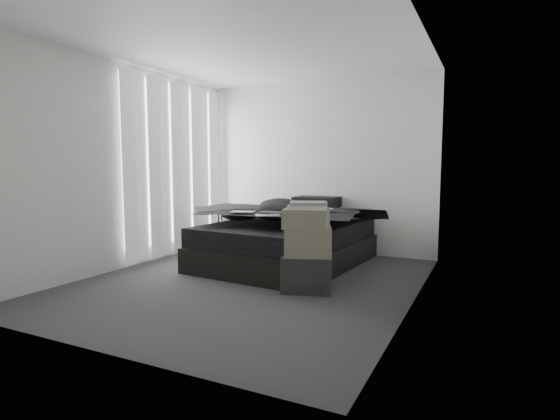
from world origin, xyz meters
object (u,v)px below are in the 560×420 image
at_px(box_lower, 307,273).
at_px(laptop, 317,203).
at_px(bed, 286,252).
at_px(side_stand, 229,228).

bearing_deg(box_lower, laptop, 106.06).
xyz_separation_m(bed, side_stand, (-1.22, 0.51, 0.19)).
height_order(side_stand, box_lower, side_stand).
height_order(bed, laptop, laptop).
bearing_deg(side_stand, box_lower, -38.52).
distance_m(laptop, box_lower, 1.29).
bearing_deg(laptop, bed, -154.50).
bearing_deg(laptop, side_stand, -173.40).
xyz_separation_m(bed, laptop, (0.43, 0.02, 0.68)).
bearing_deg(bed, side_stand, 162.60).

